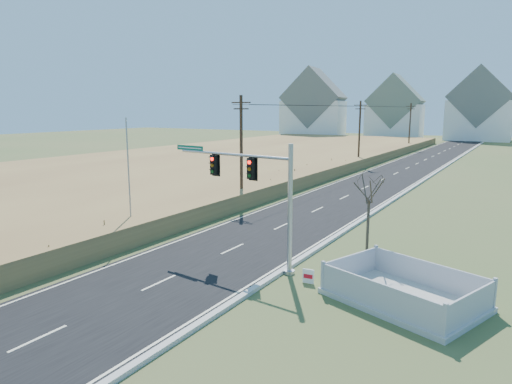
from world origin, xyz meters
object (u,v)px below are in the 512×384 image
Objects in this scene: traffic_signal_mast at (259,190)px; flagpole at (129,190)px; fence_enclosure at (403,296)px; bare_tree at (370,187)px; open_sign at (308,276)px.

traffic_signal_mast is 9.76m from flagpole.
bare_tree is (-2.95, 4.36, 3.70)m from fence_enclosure.
flagpole is at bearing -164.66° from fence_enclosure.
flagpole reaches higher than open_sign.
flagpole reaches higher than fence_enclosure.
bare_tree is (14.11, 3.05, 1.02)m from flagpole.
open_sign is at bearing -105.77° from bare_tree.
open_sign is 0.14× the size of bare_tree.
fence_enclosure reaches higher than open_sign.
bare_tree is at bearing 143.79° from fence_enclosure.
fence_enclosure is at bearing -4.40° from flagpole.
open_sign is at bearing -6.60° from flagpole.
fence_enclosure is 0.93× the size of flagpole.
flagpole is at bearing -167.82° from bare_tree.
traffic_signal_mast is 11.77× the size of open_sign.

